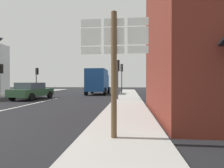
{
  "coord_description": "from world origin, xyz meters",
  "views": [
    {
      "loc": [
        6.67,
        -3.68,
        1.48
      ],
      "look_at": [
        5.23,
        10.78,
        1.35
      ],
      "focal_mm": 28.23,
      "sensor_mm": 36.0,
      "label": 1
    }
  ],
  "objects_px": {
    "delivery_truck": "(98,81)",
    "route_sign_post": "(114,61)",
    "sedan_far": "(32,91)",
    "traffic_light_far_right": "(122,72)",
    "traffic_light_near_left": "(1,73)",
    "traffic_light_near_right": "(118,71)",
    "traffic_light_far_left": "(37,75)"
  },
  "relations": [
    {
      "from": "route_sign_post",
      "to": "sedan_far",
      "type": "bearing_deg",
      "value": 128.22
    },
    {
      "from": "traffic_light_near_right",
      "to": "sedan_far",
      "type": "bearing_deg",
      "value": 177.29
    },
    {
      "from": "delivery_truck",
      "to": "traffic_light_far_right",
      "type": "relative_size",
      "value": 1.34
    },
    {
      "from": "sedan_far",
      "to": "traffic_light_near_left",
      "type": "relative_size",
      "value": 1.33
    },
    {
      "from": "traffic_light_near_left",
      "to": "traffic_light_far_right",
      "type": "height_order",
      "value": "traffic_light_far_right"
    },
    {
      "from": "delivery_truck",
      "to": "traffic_light_far_left",
      "type": "distance_m",
      "value": 8.64
    },
    {
      "from": "traffic_light_near_left",
      "to": "sedan_far",
      "type": "bearing_deg",
      "value": -17.53
    },
    {
      "from": "sedan_far",
      "to": "traffic_light_far_right",
      "type": "height_order",
      "value": "traffic_light_far_right"
    },
    {
      "from": "delivery_truck",
      "to": "traffic_light_near_right",
      "type": "height_order",
      "value": "traffic_light_near_right"
    },
    {
      "from": "sedan_far",
      "to": "traffic_light_near_right",
      "type": "relative_size",
      "value": 1.32
    },
    {
      "from": "delivery_truck",
      "to": "route_sign_post",
      "type": "height_order",
      "value": "route_sign_post"
    },
    {
      "from": "route_sign_post",
      "to": "traffic_light_far_right",
      "type": "bearing_deg",
      "value": 91.91
    },
    {
      "from": "sedan_far",
      "to": "route_sign_post",
      "type": "relative_size",
      "value": 1.36
    },
    {
      "from": "sedan_far",
      "to": "traffic_light_near_left",
      "type": "height_order",
      "value": "traffic_light_near_left"
    },
    {
      "from": "delivery_truck",
      "to": "traffic_light_near_right",
      "type": "xyz_separation_m",
      "value": [
        2.92,
        -7.08,
        0.79
      ]
    },
    {
      "from": "delivery_truck",
      "to": "traffic_light_near_right",
      "type": "relative_size",
      "value": 1.52
    },
    {
      "from": "route_sign_post",
      "to": "delivery_truck",
      "type": "bearing_deg",
      "value": 101.62
    },
    {
      "from": "delivery_truck",
      "to": "route_sign_post",
      "type": "relative_size",
      "value": 1.56
    },
    {
      "from": "sedan_far",
      "to": "route_sign_post",
      "type": "height_order",
      "value": "route_sign_post"
    },
    {
      "from": "route_sign_post",
      "to": "traffic_light_near_left",
      "type": "distance_m",
      "value": 16.66
    },
    {
      "from": "traffic_light_far_right",
      "to": "sedan_far",
      "type": "bearing_deg",
      "value": -136.56
    },
    {
      "from": "sedan_far",
      "to": "traffic_light_near_right",
      "type": "xyz_separation_m",
      "value": [
        7.54,
        -0.36,
        1.68
      ]
    },
    {
      "from": "route_sign_post",
      "to": "traffic_light_far_right",
      "type": "distance_m",
      "value": 17.47
    },
    {
      "from": "traffic_light_near_left",
      "to": "traffic_light_far_right",
      "type": "relative_size",
      "value": 0.87
    },
    {
      "from": "sedan_far",
      "to": "traffic_light_near_right",
      "type": "height_order",
      "value": "traffic_light_near_right"
    },
    {
      "from": "traffic_light_near_right",
      "to": "route_sign_post",
      "type": "bearing_deg",
      "value": -86.65
    },
    {
      "from": "traffic_light_near_right",
      "to": "traffic_light_near_left",
      "type": "bearing_deg",
      "value": 172.1
    },
    {
      "from": "route_sign_post",
      "to": "traffic_light_near_left",
      "type": "height_order",
      "value": "traffic_light_near_left"
    },
    {
      "from": "sedan_far",
      "to": "delivery_truck",
      "type": "height_order",
      "value": "delivery_truck"
    },
    {
      "from": "delivery_truck",
      "to": "traffic_light_near_left",
      "type": "relative_size",
      "value": 1.54
    },
    {
      "from": "sedan_far",
      "to": "traffic_light_far_left",
      "type": "height_order",
      "value": "traffic_light_far_left"
    },
    {
      "from": "delivery_truck",
      "to": "traffic_light_near_left",
      "type": "distance_m",
      "value": 10.16
    }
  ]
}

